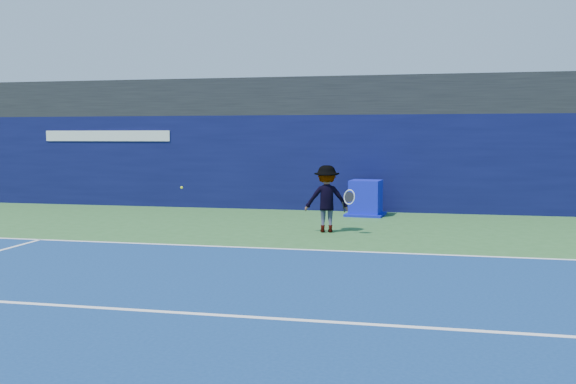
{
  "coord_description": "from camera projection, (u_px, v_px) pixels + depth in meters",
  "views": [
    {
      "loc": [
        3.49,
        -9.83,
        2.35
      ],
      "look_at": [
        0.26,
        5.2,
        1.0
      ],
      "focal_mm": 40.0,
      "sensor_mm": 36.0,
      "label": 1
    }
  ],
  "objects": [
    {
      "name": "ground",
      "position": [
        206.0,
        279.0,
        10.51
      ],
      "size": [
        80.0,
        80.0,
        0.0
      ],
      "primitive_type": "plane",
      "color": "#2F632C",
      "rests_on": "ground"
    },
    {
      "name": "baseline",
      "position": [
        254.0,
        248.0,
        13.43
      ],
      "size": [
        24.0,
        0.1,
        0.01
      ],
      "primitive_type": "cube",
      "color": "white",
      "rests_on": "ground"
    },
    {
      "name": "service_line",
      "position": [
        156.0,
        311.0,
        8.56
      ],
      "size": [
        24.0,
        0.1,
        0.01
      ],
      "primitive_type": "cube",
      "color": "white",
      "rests_on": "ground"
    },
    {
      "name": "stadium_band",
      "position": [
        320.0,
        98.0,
        21.4
      ],
      "size": [
        36.0,
        3.0,
        1.2
      ],
      "primitive_type": "cube",
      "color": "black",
      "rests_on": "back_wall_assembly"
    },
    {
      "name": "back_wall_assembly",
      "position": [
        315.0,
        162.0,
        20.61
      ],
      "size": [
        36.0,
        1.03,
        3.0
      ],
      "color": "#0A0D3A",
      "rests_on": "ground"
    },
    {
      "name": "equipment_cart",
      "position": [
        366.0,
        199.0,
        18.93
      ],
      "size": [
        1.19,
        1.19,
        1.05
      ],
      "color": "#0D12BC",
      "rests_on": "ground"
    },
    {
      "name": "tennis_player",
      "position": [
        327.0,
        199.0,
        15.63
      ],
      "size": [
        1.32,
        0.81,
        1.63
      ],
      "color": "white",
      "rests_on": "ground"
    },
    {
      "name": "tennis_ball",
      "position": [
        182.0,
        187.0,
        15.88
      ],
      "size": [
        0.07,
        0.07,
        0.07
      ],
      "color": "#C8DE18",
      "rests_on": "ground"
    }
  ]
}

